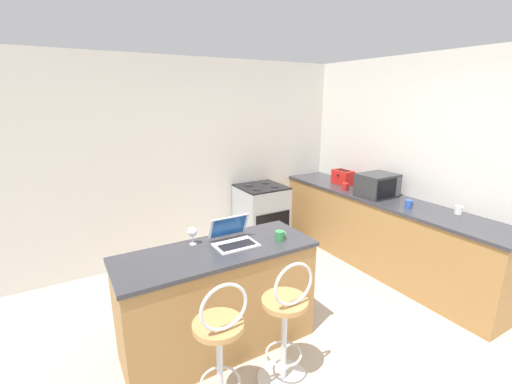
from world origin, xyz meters
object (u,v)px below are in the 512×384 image
Objects in this scene: microwave at (377,185)px; stove_range at (261,217)px; laptop at (233,237)px; mug_green at (280,236)px; mug_red at (345,187)px; wine_glass_tall at (193,232)px; toaster at (343,177)px; bar_stool_near at (220,352)px; bar_stool_far at (286,326)px; mug_blue at (409,204)px; mug_white at (459,210)px.

stove_range is (-0.98, 1.15, -0.60)m from microwave.
mug_green is (0.38, -0.15, -0.01)m from laptop.
mug_red is (2.05, 0.77, -0.01)m from laptop.
wine_glass_tall reaches higher than stove_range.
microwave reaches higher than mug_green.
toaster is 2.22m from mug_green.
bar_stool_far is (0.53, 0.00, 0.00)m from bar_stool_near.
mug_white is (0.30, -0.38, -0.01)m from mug_blue.
mug_green is (-1.67, -0.93, -0.01)m from mug_red.
laptop is 3.77× the size of mug_green.
mug_green is (-2.03, 0.38, -0.00)m from mug_white.
toaster reaches higher than wine_glass_tall.
microwave reaches higher than mug_red.
mug_red is at bearing -41.35° from stove_range.
laptop is at bearing 167.46° from mug_white.
mug_blue is at bearing -86.82° from mug_red.
mug_blue is 1.72m from mug_green.
laptop is at bearing 56.80° from bar_stool_near.
bar_stool_near is at bearing -147.78° from toaster.
wine_glass_tall is 2.42m from mug_blue.
laptop is 2.31× the size of wine_glass_tall.
stove_range is at bearing 63.61° from mug_green.
toaster is at bearing 32.22° from bar_stool_near.
bar_stool_far is 2.13m from mug_blue.
mug_white is (2.40, -0.53, -0.01)m from laptop.
mug_white is at bearing -74.89° from mug_red.
mug_green is (-1.72, -0.00, -0.01)m from mug_blue.
bar_stool_near is 1.12× the size of stove_range.
mug_red is 1.91m from mug_green.
laptop is (-0.09, 0.66, 0.48)m from bar_stool_far.
toaster is at bearing 38.07° from bar_stool_far.
mug_red is at bearing 29.99° from bar_stool_near.
microwave is at bearing -96.36° from toaster.
mug_blue is at bearing 0.10° from mug_green.
laptop is 1.20× the size of toaster.
bar_stool_near is at bearing -168.62° from mug_blue.
mug_green is at bearing 32.04° from bar_stool_near.
laptop is 3.71× the size of mug_white.
laptop is 2.11m from mug_blue.
mug_red is at bearing 93.18° from mug_blue.
mug_red reaches higher than stove_range.
microwave is at bearing 15.94° from mug_green.
mug_white is at bearing -76.13° from microwave.
bar_stool_near is 2.88m from mug_white.
microwave is (2.18, 0.36, 0.08)m from laptop.
mug_green is (0.68, -0.30, -0.07)m from wine_glass_tall.
bar_stool_near is at bearing -177.42° from mug_white.
laptop is 2.46m from mug_white.
wine_glass_tall is 1.63× the size of mug_green.
mug_red reaches higher than mug_green.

